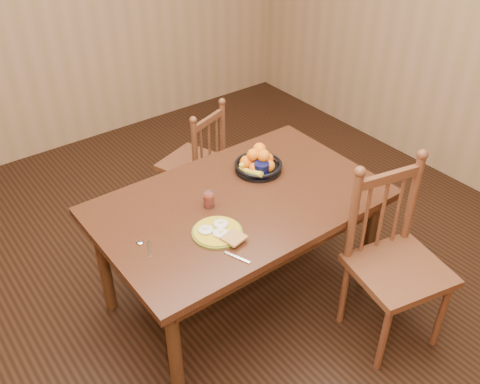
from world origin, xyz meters
TOP-DOWN VIEW (x-y plane):
  - room at (0.00, 0.00)m, footprint 4.52×5.02m
  - dining_table at (0.00, 0.00)m, footprint 1.60×1.00m
  - chair_far at (0.28, 0.92)m, footprint 0.51×0.50m
  - chair_near at (0.52, -0.72)m, footprint 0.57×0.55m
  - breakfast_plate at (-0.27, -0.17)m, footprint 0.26×0.30m
  - fork at (-0.30, -0.35)m, footprint 0.06×0.18m
  - spoon at (-0.62, -0.02)m, footprint 0.06×0.15m
  - coffee_mug at (0.24, 0.10)m, footprint 0.13×0.09m
  - juice_glass at (-0.17, 0.05)m, footprint 0.06×0.06m
  - fruit_bowl at (0.26, 0.17)m, footprint 0.29×0.29m

SIDE VIEW (x-z plane):
  - chair_far at x=0.28m, z-range -0.01..0.87m
  - chair_near at x=0.52m, z-range -0.01..1.05m
  - dining_table at x=0.00m, z-range 0.29..1.04m
  - fork at x=-0.30m, z-range 0.75..0.76m
  - spoon at x=-0.62m, z-range 0.75..0.76m
  - breakfast_plate at x=-0.27m, z-range 0.74..0.78m
  - juice_glass at x=-0.17m, z-range 0.75..0.84m
  - coffee_mug at x=0.24m, z-range 0.75..0.85m
  - fruit_bowl at x=0.26m, z-range 0.72..0.89m
  - room at x=0.00m, z-range -0.01..2.71m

